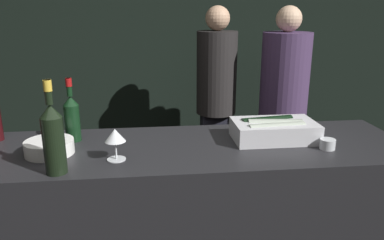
% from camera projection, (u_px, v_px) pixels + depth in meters
% --- Properties ---
extents(wall_back_chalkboard, '(6.40, 0.06, 2.80)m').
position_uv_depth(wall_back_chalkboard, '(167.00, 38.00, 3.89)').
color(wall_back_chalkboard, black).
rests_on(wall_back_chalkboard, ground_plane).
extents(ice_bin_with_bottles, '(0.41, 0.24, 0.11)m').
position_uv_depth(ice_bin_with_bottles, '(274.00, 129.00, 1.87)').
color(ice_bin_with_bottles, silver).
rests_on(ice_bin_with_bottles, bar_counter).
extents(bowl_white, '(0.22, 0.22, 0.06)m').
position_uv_depth(bowl_white, '(49.00, 147.00, 1.69)').
color(bowl_white, white).
rests_on(bowl_white, bar_counter).
extents(wine_glass, '(0.09, 0.09, 0.14)m').
position_uv_depth(wine_glass, '(115.00, 137.00, 1.61)').
color(wine_glass, silver).
rests_on(wine_glass, bar_counter).
extents(candle_votive, '(0.07, 0.07, 0.05)m').
position_uv_depth(candle_votive, '(328.00, 144.00, 1.75)').
color(candle_votive, silver).
rests_on(candle_votive, bar_counter).
extents(champagne_bottle, '(0.08, 0.08, 0.38)m').
position_uv_depth(champagne_bottle, '(53.00, 137.00, 1.46)').
color(champagne_bottle, black).
rests_on(champagne_bottle, bar_counter).
extents(red_wine_bottle_burgundy, '(0.07, 0.07, 0.32)m').
position_uv_depth(red_wine_bottle_burgundy, '(72.00, 116.00, 1.84)').
color(red_wine_bottle_burgundy, black).
rests_on(red_wine_bottle_burgundy, bar_counter).
extents(person_in_hoodie, '(0.35, 0.35, 1.72)m').
position_uv_depth(person_in_hoodie, '(216.00, 94.00, 3.35)').
color(person_in_hoodie, black).
rests_on(person_in_hoodie, ground_plane).
extents(person_blond_tee, '(0.41, 0.41, 1.72)m').
position_uv_depth(person_blond_tee, '(283.00, 99.00, 3.21)').
color(person_blond_tee, black).
rests_on(person_blond_tee, ground_plane).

